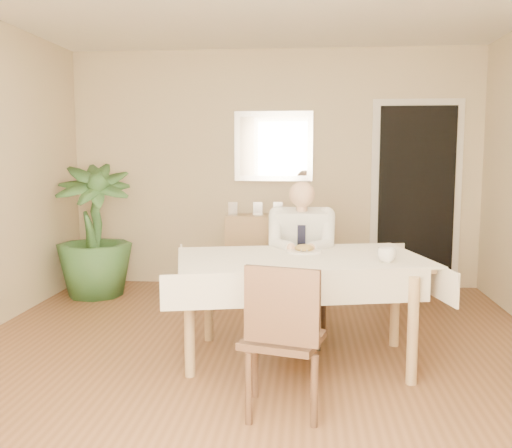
# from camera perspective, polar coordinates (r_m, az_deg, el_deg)

# --- Properties ---
(room) EXTENTS (5.00, 5.02, 2.60)m
(room) POSITION_cam_1_polar(r_m,az_deg,el_deg) (3.85, -0.47, 4.54)
(room) COLOR brown
(room) RESTS_ON ground
(window) EXTENTS (1.34, 0.04, 1.44)m
(window) POSITION_cam_1_polar(r_m,az_deg,el_deg) (1.41, -10.43, 6.20)
(window) COLOR silver
(window) RESTS_ON room
(doorway) EXTENTS (0.96, 0.07, 2.10)m
(doorway) POSITION_cam_1_polar(r_m,az_deg,el_deg) (6.42, 15.69, 2.59)
(doorway) COLOR silver
(doorway) RESTS_ON ground
(mirror) EXTENTS (0.86, 0.04, 0.76)m
(mirror) POSITION_cam_1_polar(r_m,az_deg,el_deg) (6.31, 1.76, 7.78)
(mirror) COLOR silver
(mirror) RESTS_ON room
(dining_table) EXTENTS (1.93, 1.39, 0.75)m
(dining_table) POSITION_cam_1_polar(r_m,az_deg,el_deg) (4.03, 4.46, -4.43)
(dining_table) COLOR #9D784C
(dining_table) RESTS_ON ground
(chair_far) EXTENTS (0.48, 0.48, 0.92)m
(chair_far) POSITION_cam_1_polar(r_m,az_deg,el_deg) (4.92, 4.57, -4.08)
(chair_far) COLOR #3E2717
(chair_far) RESTS_ON ground
(chair_near) EXTENTS (0.51, 0.51, 0.88)m
(chair_near) POSITION_cam_1_polar(r_m,az_deg,el_deg) (3.20, 2.67, -10.76)
(chair_near) COLOR #3E2717
(chair_near) RESTS_ON ground
(seated_man) EXTENTS (0.48, 0.72, 1.24)m
(seated_man) POSITION_cam_1_polar(r_m,az_deg,el_deg) (4.61, 4.55, -2.69)
(seated_man) COLOR white
(seated_man) RESTS_ON ground
(plate) EXTENTS (0.26, 0.26, 0.02)m
(plate) POSITION_cam_1_polar(r_m,az_deg,el_deg) (4.18, 4.83, -2.71)
(plate) COLOR white
(plate) RESTS_ON dining_table
(food) EXTENTS (0.14, 0.14, 0.06)m
(food) POSITION_cam_1_polar(r_m,az_deg,el_deg) (4.18, 4.83, -2.42)
(food) COLOR olive
(food) RESTS_ON dining_table
(knife) EXTENTS (0.01, 0.13, 0.01)m
(knife) POSITION_cam_1_polar(r_m,az_deg,el_deg) (4.12, 5.38, -2.63)
(knife) COLOR silver
(knife) RESTS_ON dining_table
(fork) EXTENTS (0.01, 0.13, 0.01)m
(fork) POSITION_cam_1_polar(r_m,az_deg,el_deg) (4.12, 4.27, -2.61)
(fork) COLOR silver
(fork) RESTS_ON dining_table
(coffee_mug) EXTENTS (0.14, 0.14, 0.10)m
(coffee_mug) POSITION_cam_1_polar(r_m,az_deg,el_deg) (3.88, 12.95, -3.04)
(coffee_mug) COLOR white
(coffee_mug) RESTS_ON dining_table
(sideboard) EXTENTS (1.02, 0.37, 0.81)m
(sideboard) POSITION_cam_1_polar(r_m,az_deg,el_deg) (6.25, 1.64, -2.77)
(sideboard) COLOR #9D784C
(sideboard) RESTS_ON ground
(photo_frame_left) EXTENTS (0.10, 0.02, 0.14)m
(photo_frame_left) POSITION_cam_1_polar(r_m,az_deg,el_deg) (6.23, -2.32, 1.58)
(photo_frame_left) COLOR silver
(photo_frame_left) RESTS_ON sideboard
(photo_frame_center) EXTENTS (0.10, 0.02, 0.14)m
(photo_frame_center) POSITION_cam_1_polar(r_m,az_deg,el_deg) (6.20, 0.19, 1.56)
(photo_frame_center) COLOR silver
(photo_frame_center) RESTS_ON sideboard
(photo_frame_right) EXTENTS (0.10, 0.02, 0.14)m
(photo_frame_right) POSITION_cam_1_polar(r_m,az_deg,el_deg) (6.21, 2.21, 1.56)
(photo_frame_right) COLOR silver
(photo_frame_right) RESTS_ON sideboard
(potted_palm) EXTENTS (0.97, 0.97, 1.37)m
(potted_palm) POSITION_cam_1_polar(r_m,az_deg,el_deg) (6.08, -15.91, -0.65)
(potted_palm) COLOR #2A5024
(potted_palm) RESTS_ON ground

